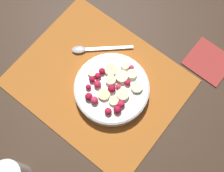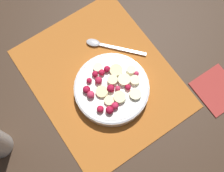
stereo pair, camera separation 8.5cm
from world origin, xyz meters
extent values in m
plane|color=#382619|center=(0.00, 0.00, 0.00)|extent=(3.00, 3.00, 0.00)
cube|color=#B26023|center=(0.00, 0.00, 0.00)|extent=(0.46, 0.38, 0.01)
cylinder|color=white|center=(0.05, 0.00, 0.02)|extent=(0.21, 0.21, 0.03)
torus|color=white|center=(0.05, 0.00, 0.03)|extent=(0.21, 0.21, 0.01)
cylinder|color=white|center=(0.05, 0.00, 0.04)|extent=(0.19, 0.19, 0.00)
cylinder|color=beige|center=(0.09, 0.00, 0.05)|extent=(0.04, 0.04, 0.01)
cylinder|color=beige|center=(0.05, -0.03, 0.04)|extent=(0.04, 0.04, 0.01)
cylinder|color=beige|center=(0.02, 0.04, 0.04)|extent=(0.05, 0.05, 0.01)
cylinder|color=beige|center=(0.08, -0.03, 0.04)|extent=(0.03, 0.03, 0.01)
cylinder|color=#F4EAB7|center=(0.10, 0.04, 0.04)|extent=(0.04, 0.04, 0.01)
cylinder|color=beige|center=(0.04, 0.01, 0.05)|extent=(0.04, 0.04, 0.01)
cylinder|color=#F4EAB7|center=(0.07, 0.06, 0.04)|extent=(0.03, 0.03, 0.01)
cylinder|color=#F4EAB7|center=(0.05, 0.04, 0.05)|extent=(0.05, 0.05, 0.01)
cylinder|color=#F4EAB7|center=(-0.02, 0.00, 0.04)|extent=(0.04, 0.04, 0.01)
cylinder|color=#F4EAB7|center=(0.04, 0.07, 0.04)|extent=(0.04, 0.04, 0.01)
sphere|color=#DB3356|center=(0.06, 0.08, 0.05)|extent=(0.01, 0.01, 0.01)
sphere|color=#B21433|center=(0.00, -0.04, 0.05)|extent=(0.02, 0.02, 0.02)
sphere|color=#D12347|center=(0.10, -0.02, 0.05)|extent=(0.02, 0.02, 0.02)
sphere|color=#B21433|center=(0.10, -0.04, 0.05)|extent=(0.02, 0.02, 0.02)
sphere|color=#B21433|center=(0.05, -0.01, 0.05)|extent=(0.02, 0.02, 0.02)
sphere|color=#B21433|center=(0.02, -0.06, 0.05)|extent=(0.02, 0.02, 0.02)
sphere|color=#D12347|center=(0.02, -0.02, 0.05)|extent=(0.02, 0.02, 0.02)
sphere|color=#B21433|center=(0.00, 0.02, 0.05)|extent=(0.02, 0.02, 0.02)
sphere|color=red|center=(0.08, 0.03, 0.05)|extent=(0.02, 0.02, 0.02)
sphere|color=#B21433|center=(-0.01, -0.02, 0.05)|extent=(0.02, 0.02, 0.02)
sphere|color=#DB3356|center=(0.04, -0.06, 0.05)|extent=(0.02, 0.02, 0.02)
sphere|color=#DB3356|center=(0.06, 0.01, 0.05)|extent=(0.01, 0.01, 0.01)
sphere|color=red|center=(0.09, -0.06, 0.05)|extent=(0.02, 0.02, 0.02)
sphere|color=red|center=(0.00, 0.00, 0.05)|extent=(0.02, 0.02, 0.02)
cube|color=#B2B2B7|center=(-0.04, 0.10, 0.01)|extent=(0.11, 0.10, 0.00)
ellipsoid|color=#B2B2B7|center=(-0.11, 0.04, 0.01)|extent=(0.05, 0.05, 0.01)
cube|color=#A3332D|center=(0.22, 0.25, 0.00)|extent=(0.12, 0.11, 0.01)
camera|label=1|loc=(0.22, -0.22, 0.85)|focal=50.00mm
camera|label=2|loc=(0.28, -0.16, 0.85)|focal=50.00mm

